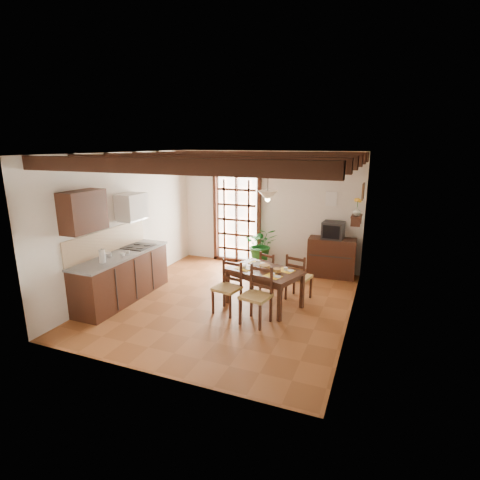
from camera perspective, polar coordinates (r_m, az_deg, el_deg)
The scene contains 25 objects.
ground_plane at distance 7.30m, azimuth -1.92°, elevation -9.44°, with size 5.00×5.00×0.00m, color brown.
room_shell at distance 6.77m, azimuth -2.04°, elevation 4.75°, with size 4.52×5.02×2.81m.
ceiling_beams at distance 6.68m, azimuth -2.11°, elevation 12.16°, with size 4.50×4.34×0.20m.
french_door at distance 9.41m, azimuth -0.49°, elevation 3.56°, with size 1.26×0.11×2.32m.
kitchen_counter at distance 7.62m, azimuth -17.47°, elevation -5.25°, with size 0.64×2.25×1.38m.
upper_cabinet at distance 6.86m, azimuth -22.77°, elevation 4.04°, with size 0.35×0.80×0.70m, color #351A11.
range_hood at distance 7.79m, azimuth -16.19°, elevation 4.86°, with size 0.38×0.60×0.54m.
counter_items at distance 7.55m, azimuth -17.32°, elevation -1.57°, with size 0.50×1.43×0.25m.
dining_table at distance 6.96m, azimuth 3.76°, elevation -5.24°, with size 1.50×1.21×0.71m.
chair_near_left at distance 6.79m, azimuth -1.93°, elevation -8.65°, with size 0.50×0.48×0.93m.
chair_near_right at distance 6.40m, azimuth 2.45°, elevation -10.02°, with size 0.53×0.51×0.98m.
chair_far_left at distance 7.76m, azimuth 4.75°, elevation -5.88°, with size 0.50×0.50×0.85m.
chair_far_right at distance 7.42m, azimuth 8.87°, elevation -6.81°, with size 0.51×0.49×0.92m.
table_setting at distance 6.93m, azimuth 3.77°, elevation -4.64°, with size 0.95×0.63×0.09m.
table_bowl at distance 7.09m, azimuth 2.50°, elevation -3.84°, with size 0.22×0.22×0.05m, color white.
sideboard at distance 8.77m, azimuth 13.76°, elevation -2.60°, with size 1.05×0.47×0.89m, color #351A11.
crt_tv at distance 8.61m, azimuth 14.00°, elevation 1.43°, with size 0.48×0.45×0.39m.
fuse_box at distance 8.76m, azimuth 13.75°, elevation 6.13°, with size 0.25×0.03×0.32m, color white.
plant_pot at distance 9.16m, azimuth 3.23°, elevation -3.67°, with size 0.39×0.39×0.24m, color maroon.
potted_plant at distance 9.02m, azimuth 3.27°, elevation -0.90°, with size 1.99×1.70×2.21m, color #144C19.
wall_shelf at distance 7.86m, azimuth 17.33°, elevation 3.20°, with size 0.20×0.42×0.20m.
shelf_vase at distance 7.84m, azimuth 17.41°, elevation 4.20°, with size 0.15×0.15×0.15m, color #B2BFB2.
shelf_flowers at distance 7.81m, azimuth 17.52°, elevation 5.70°, with size 0.14×0.14×0.36m.
framed_picture at distance 7.78m, azimuth 18.24°, elevation 7.04°, with size 0.03×0.32×0.32m.
pendant_lamp at distance 6.70m, azimuth 4.24°, elevation 6.89°, with size 0.36×0.36×0.84m.
Camera 1 is at (2.69, -6.11, 2.96)m, focal length 28.00 mm.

